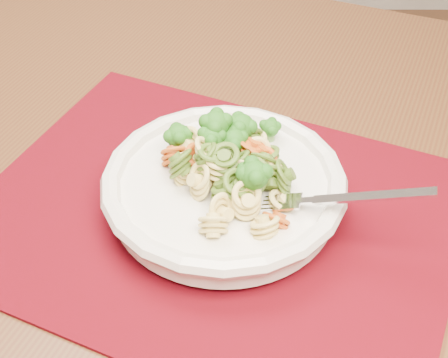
{
  "coord_description": "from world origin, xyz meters",
  "views": [
    {
      "loc": [
        -0.05,
        -0.29,
        1.15
      ],
      "look_at": [
        -0.05,
        0.17,
        0.73
      ],
      "focal_mm": 50.0,
      "sensor_mm": 36.0,
      "label": 1
    }
  ],
  "objects": [
    {
      "name": "dining_table",
      "position": [
        -0.0,
        0.27,
        0.59
      ],
      "size": [
        1.46,
        1.22,
        0.69
      ],
      "rotation": [
        0.0,
        0.0,
        -0.4
      ],
      "color": "#482C14",
      "rests_on": "ground"
    },
    {
      "name": "fork",
      "position": [
        0.01,
        0.14,
        0.74
      ],
      "size": [
        0.18,
        0.07,
        0.08
      ],
      "primitive_type": null,
      "rotation": [
        0.0,
        -0.35,
        -0.27
      ],
      "color": "silver",
      "rests_on": "pasta_bowl"
    },
    {
      "name": "pasta_broccoli_heap",
      "position": [
        -0.05,
        0.17,
        0.74
      ],
      "size": [
        0.21,
        0.21,
        0.06
      ],
      "primitive_type": null,
      "color": "#EBDA74",
      "rests_on": "pasta_bowl"
    },
    {
      "name": "pasta_bowl",
      "position": [
        -0.05,
        0.17,
        0.72
      ],
      "size": [
        0.25,
        0.25,
        0.05
      ],
      "color": "silver",
      "rests_on": "placemat"
    },
    {
      "name": "placemat",
      "position": [
        -0.06,
        0.17,
        0.69
      ],
      "size": [
        0.59,
        0.54,
        0.0
      ],
      "primitive_type": "cube",
      "rotation": [
        0.0,
        0.0,
        -0.42
      ],
      "color": "#4E0310",
      "rests_on": "dining_table"
    }
  ]
}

